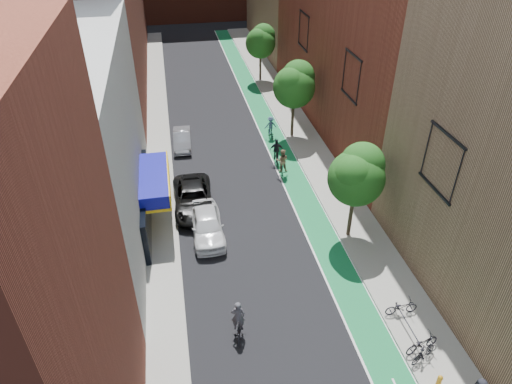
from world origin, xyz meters
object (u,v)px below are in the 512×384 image
cyclist_lead (238,324)px  cyclist_lane_far (271,128)px  parked_car_white (207,225)px  parked_car_silver (182,139)px  parked_car_black (193,198)px  cyclist_lane_mid (277,155)px  fire_hydrant (439,380)px  cyclist_lane_near (282,164)px

cyclist_lead → cyclist_lane_far: 21.36m
parked_car_white → cyclist_lane_far: bearing=60.3°
parked_car_silver → cyclist_lane_far: bearing=4.4°
parked_car_black → cyclist_lane_mid: (6.97, 4.77, 0.02)m
parked_car_black → fire_hydrant: parked_car_black is taller
parked_car_silver → fire_hydrant: parked_car_silver is taller
cyclist_lane_mid → parked_car_black: bearing=44.7°
parked_car_black → cyclist_lane_mid: 8.45m
cyclist_lane_mid → fire_hydrant: size_ratio=3.21×
fire_hydrant → parked_car_black: bearing=121.3°
parked_car_white → parked_car_silver: (-0.84, 12.20, -0.15)m
parked_car_white → cyclist_lead: 8.05m
cyclist_lane_far → fire_hydrant: 25.10m
parked_car_silver → cyclist_lane_mid: size_ratio=1.95×
parked_car_white → cyclist_lane_mid: cyclist_lane_mid is taller
parked_car_white → parked_car_black: 3.19m
cyclist_lead → cyclist_lane_mid: size_ratio=1.03×
cyclist_lane_far → cyclist_lane_mid: bearing=79.6°
parked_car_white → cyclist_lane_near: cyclist_lane_near is taller
cyclist_lane_far → cyclist_lane_near: bearing=81.5°
cyclist_lead → cyclist_lane_mid: cyclist_lead is taller
cyclist_lane_mid → fire_hydrant: (2.58, -20.49, -0.31)m
cyclist_lane_mid → cyclist_lane_far: bearing=-86.3°
cyclist_lane_near → fire_hydrant: bearing=111.0°
parked_car_white → fire_hydrant: 15.45m
parked_car_white → cyclist_lead: size_ratio=2.24×
cyclist_lead → fire_hydrant: size_ratio=3.30×
parked_car_black → cyclist_lane_near: (6.97, 2.95, 0.17)m
parked_car_black → parked_car_silver: bearing=92.1°
parked_car_silver → cyclist_lead: size_ratio=1.89×
fire_hydrant → cyclist_lane_near: bearing=97.9°
cyclist_lead → parked_car_black: bearing=-73.7°
cyclist_lane_far → fire_hydrant: size_ratio=2.96×
parked_car_white → cyclist_lane_far: (6.89, 12.42, 0.06)m
parked_car_white → parked_car_black: bearing=100.4°
parked_car_silver → cyclist_lane_far: (7.73, 0.22, 0.21)m
parked_car_silver → parked_car_white: bearing=-83.3°
fire_hydrant → cyclist_lead: bearing=151.0°
parked_car_white → cyclist_lane_mid: 10.14m
parked_car_white → parked_car_silver: bearing=93.3°
cyclist_lane_mid → fire_hydrant: cyclist_lane_mid is taller
cyclist_lane_near → cyclist_lane_mid: bearing=-76.9°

